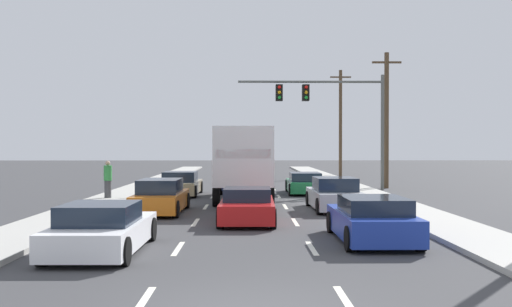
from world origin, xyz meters
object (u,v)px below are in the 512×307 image
(car_orange, at_px, (161,197))
(car_red, at_px, (247,206))
(box_truck, at_px, (244,159))
(traffic_signal_mast, at_px, (323,103))
(car_silver, at_px, (335,195))
(car_tan, at_px, (181,185))
(car_green, at_px, (305,184))
(utility_pole_far, at_px, (340,122))
(utility_pole_mid, at_px, (387,118))
(car_white, at_px, (102,230))
(car_blue, at_px, (372,220))
(pedestrian_near_corner, at_px, (108,179))

(car_orange, bearing_deg, car_red, -39.49)
(box_truck, relative_size, traffic_signal_mast, 1.05)
(car_red, xyz_separation_m, car_silver, (3.56, 3.67, 0.06))
(car_tan, relative_size, car_green, 1.03)
(box_truck, distance_m, utility_pole_far, 24.12)
(car_red, bearing_deg, traffic_signal_mast, 72.51)
(utility_pole_mid, bearing_deg, car_orange, -132.86)
(car_white, relative_size, car_silver, 1.04)
(car_tan, height_order, car_blue, car_tan)
(box_truck, relative_size, pedestrian_near_corner, 5.14)
(car_orange, bearing_deg, car_white, -91.38)
(car_blue, bearing_deg, car_white, -167.88)
(car_red, height_order, traffic_signal_mast, traffic_signal_mast)
(car_orange, relative_size, utility_pole_mid, 0.54)
(car_green, distance_m, utility_pole_far, 19.30)
(car_orange, distance_m, utility_pole_mid, 17.96)
(car_tan, distance_m, car_blue, 16.28)
(car_orange, relative_size, car_red, 1.04)
(car_orange, relative_size, car_blue, 1.06)
(car_red, height_order, car_blue, car_blue)
(car_green, bearing_deg, box_truck, -127.52)
(car_red, bearing_deg, car_white, -122.69)
(car_blue, xyz_separation_m, traffic_signal_mast, (1.07, 18.21, 4.57))
(car_tan, bearing_deg, box_truck, -44.40)
(utility_pole_mid, bearing_deg, car_blue, -104.81)
(car_tan, bearing_deg, car_white, -90.24)
(car_orange, height_order, traffic_signal_mast, traffic_signal_mast)
(car_white, height_order, car_blue, car_blue)
(car_green, height_order, utility_pole_far, utility_pole_far)
(car_tan, height_order, utility_pole_mid, utility_pole_mid)
(car_blue, height_order, utility_pole_far, utility_pole_far)
(utility_pole_mid, distance_m, utility_pole_far, 14.31)
(car_red, height_order, utility_pole_mid, utility_pole_mid)
(pedestrian_near_corner, bearing_deg, car_orange, -57.29)
(car_tan, relative_size, utility_pole_far, 0.49)
(car_green, xyz_separation_m, traffic_signal_mast, (1.30, 2.40, 4.61))
(car_orange, distance_m, car_blue, 9.59)
(car_silver, relative_size, car_blue, 1.02)
(traffic_signal_mast, xyz_separation_m, pedestrian_near_corner, (-11.08, -6.30, -4.13))
(car_red, height_order, pedestrian_near_corner, pedestrian_near_corner)
(car_silver, bearing_deg, car_green, 92.79)
(car_orange, height_order, car_white, car_orange)
(car_green, bearing_deg, traffic_signal_mast, 61.60)
(utility_pole_mid, bearing_deg, car_red, -118.79)
(car_white, relative_size, pedestrian_near_corner, 2.53)
(car_white, bearing_deg, utility_pole_far, 71.81)
(car_tan, xyz_separation_m, car_white, (-0.07, -16.25, -0.01))
(car_white, xyz_separation_m, utility_pole_far, (11.66, 35.49, 4.15))
(traffic_signal_mast, bearing_deg, car_red, -107.49)
(box_truck, xyz_separation_m, utility_pole_mid, (8.75, 8.20, 2.32))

